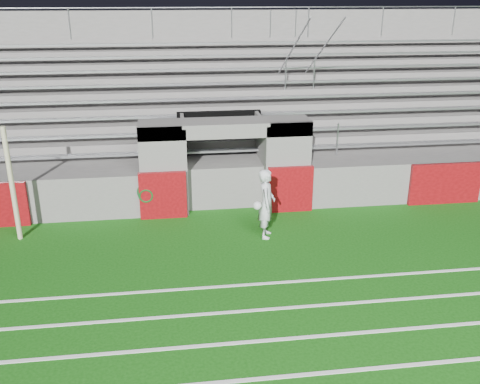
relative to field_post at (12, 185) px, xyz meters
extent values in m
plane|color=#104B0C|center=(5.48, -2.08, -1.48)|extent=(90.00, 90.00, 0.00)
cylinder|color=#C1BB8F|center=(0.00, 0.00, 0.00)|extent=(0.12, 0.12, 2.96)
cube|color=white|center=(5.48, -6.08, -1.47)|extent=(28.00, 0.09, 0.01)
cube|color=white|center=(5.48, -5.08, -1.47)|extent=(28.00, 0.09, 0.01)
cube|color=white|center=(5.48, -4.08, -1.47)|extent=(28.00, 0.09, 0.01)
cube|color=white|center=(5.48, -3.08, -1.47)|extent=(28.00, 0.09, 0.01)
cube|color=#5D5B59|center=(13.18, 1.10, -0.85)|extent=(10.60, 0.35, 1.25)
cube|color=#5D5B59|center=(3.68, 1.42, -0.18)|extent=(1.20, 1.00, 2.60)
cube|color=#5D5B59|center=(7.28, 1.42, -0.18)|extent=(1.20, 1.00, 2.60)
cube|color=black|center=(5.48, 3.12, -0.23)|extent=(2.60, 0.20, 2.50)
cube|color=#5D5B59|center=(4.33, 2.02, -0.23)|extent=(0.10, 2.20, 2.50)
cube|color=#5D5B59|center=(6.63, 2.02, -0.23)|extent=(0.10, 2.20, 2.50)
cube|color=#5D5B59|center=(5.48, 1.42, 0.92)|extent=(4.80, 1.00, 0.40)
cube|color=#5D5B59|center=(5.48, 5.27, -0.33)|extent=(26.00, 8.00, 0.20)
cube|color=#5D5B59|center=(5.48, 5.27, -0.95)|extent=(26.00, 8.00, 1.05)
cube|color=#5E080B|center=(3.68, 0.87, -0.80)|extent=(1.30, 0.15, 1.35)
cube|color=#5E080B|center=(7.28, 0.87, -0.80)|extent=(1.30, 0.15, 1.35)
cube|color=#5E080B|center=(11.98, 0.87, -0.85)|extent=(2.20, 0.15, 1.25)
cube|color=#96999F|center=(5.48, 2.35, -0.01)|extent=(23.00, 0.28, 0.06)
cube|color=#5D5B59|center=(5.48, 3.20, -0.04)|extent=(24.00, 0.75, 0.38)
cube|color=#96999F|center=(5.48, 3.10, 0.37)|extent=(23.00, 0.28, 0.06)
cube|color=#5D5B59|center=(5.48, 3.95, 0.15)|extent=(24.00, 0.75, 0.76)
cube|color=#96999F|center=(5.48, 3.85, 0.75)|extent=(23.00, 0.28, 0.06)
cube|color=#5D5B59|center=(5.48, 4.70, 0.34)|extent=(24.00, 0.75, 1.14)
cube|color=#96999F|center=(5.48, 4.60, 1.13)|extent=(23.00, 0.28, 0.06)
cube|color=#5D5B59|center=(5.48, 5.45, 0.53)|extent=(24.00, 0.75, 1.52)
cube|color=#96999F|center=(5.48, 5.35, 1.51)|extent=(23.00, 0.28, 0.06)
cube|color=#5D5B59|center=(5.48, 6.20, 0.72)|extent=(24.00, 0.75, 1.90)
cube|color=#96999F|center=(5.48, 6.10, 1.89)|extent=(23.00, 0.28, 0.06)
cube|color=#5D5B59|center=(5.48, 6.95, 0.91)|extent=(24.00, 0.75, 2.28)
cube|color=#96999F|center=(5.48, 6.85, 2.27)|extent=(23.00, 0.28, 0.06)
cube|color=#5D5B59|center=(5.48, 7.70, 1.10)|extent=(24.00, 0.75, 2.66)
cube|color=#96999F|center=(5.48, 7.60, 2.65)|extent=(23.00, 0.28, 0.06)
cube|color=#5D5B59|center=(5.48, 8.37, 1.17)|extent=(26.00, 0.60, 5.29)
cylinder|color=#A5A8AD|center=(7.98, 2.07, 0.27)|extent=(0.05, 0.05, 1.00)
cylinder|color=#A5A8AD|center=(7.98, 5.07, 1.79)|extent=(0.05, 0.05, 1.00)
cylinder|color=#A5A8AD|center=(7.98, 8.07, 3.31)|extent=(0.05, 0.05, 1.00)
cylinder|color=#A5A8AD|center=(7.98, 5.07, 2.29)|extent=(0.05, 6.02, 3.08)
cylinder|color=#A5A8AD|center=(8.98, 2.07, 0.27)|extent=(0.05, 0.05, 1.00)
cylinder|color=#A5A8AD|center=(8.98, 5.07, 1.79)|extent=(0.05, 0.05, 1.00)
cylinder|color=#A5A8AD|center=(8.98, 8.07, 3.31)|extent=(0.05, 0.05, 1.00)
cylinder|color=#A5A8AD|center=(8.98, 5.07, 2.29)|extent=(0.05, 6.02, 3.08)
cylinder|color=#A5A8AD|center=(0.48, 8.07, 3.36)|extent=(0.05, 0.05, 1.10)
cylinder|color=#A5A8AD|center=(3.48, 8.07, 3.36)|extent=(0.05, 0.05, 1.10)
cylinder|color=#A5A8AD|center=(6.48, 8.07, 3.36)|extent=(0.05, 0.05, 1.10)
cylinder|color=#A5A8AD|center=(9.48, 8.07, 3.36)|extent=(0.05, 0.05, 1.10)
cylinder|color=#A5A8AD|center=(12.48, 8.07, 3.36)|extent=(0.05, 0.05, 1.10)
cylinder|color=#A5A8AD|center=(15.48, 8.07, 3.36)|extent=(0.05, 0.05, 1.10)
cylinder|color=#A5A8AD|center=(5.48, 8.07, 3.91)|extent=(24.00, 0.05, 0.05)
imported|color=silver|center=(6.31, -0.69, -0.57)|extent=(0.57, 0.74, 1.82)
sphere|color=white|center=(6.04, -0.89, -0.53)|extent=(0.22, 0.22, 0.22)
torus|color=#0C3F19|center=(3.22, 0.87, -0.68)|extent=(0.49, 0.09, 0.49)
torus|color=#0C3D14|center=(3.22, 0.82, -0.78)|extent=(0.42, 0.08, 0.42)
camera|label=1|loc=(3.96, -13.10, 4.52)|focal=40.00mm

